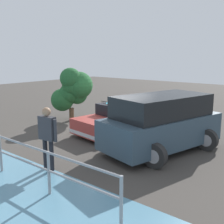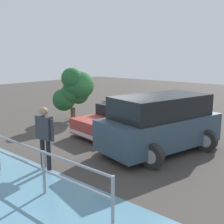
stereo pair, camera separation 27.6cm
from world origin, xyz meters
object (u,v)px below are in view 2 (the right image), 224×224
at_px(suv_car, 161,123).
at_px(bush_near_left, 74,90).
at_px(sedan_car, 122,118).
at_px(person_bystander, 45,132).

relative_size(suv_car, bush_near_left, 1.74).
height_order(sedan_car, bush_near_left, bush_near_left).
xyz_separation_m(suv_car, bush_near_left, (5.66, -1.20, 0.56)).
distance_m(sedan_car, suv_car, 2.81).
bearing_deg(bush_near_left, suv_car, 168.01).
relative_size(suv_car, person_bystander, 2.52).
relative_size(sedan_car, person_bystander, 2.41).
bearing_deg(sedan_car, person_bystander, 100.83).
bearing_deg(sedan_car, suv_car, 156.54).
relative_size(sedan_car, suv_car, 0.95).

